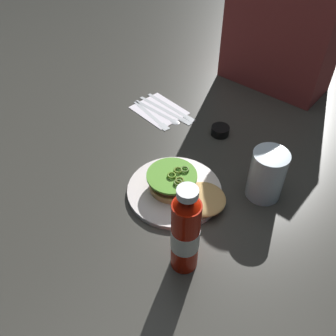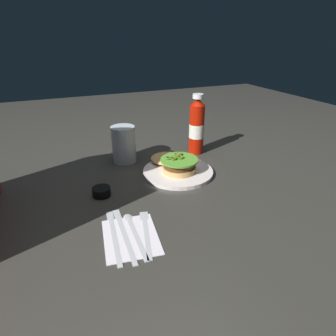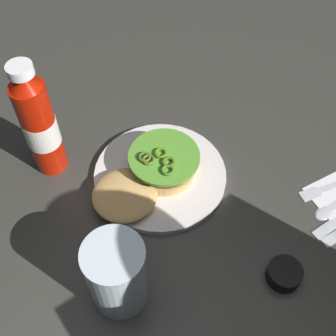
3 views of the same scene
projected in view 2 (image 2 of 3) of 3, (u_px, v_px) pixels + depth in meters
ground_plane at (155, 181)px, 0.95m from camera, size 3.00×3.00×0.00m
dinner_plate at (178, 172)px, 0.99m from camera, size 0.24×0.24×0.01m
burger_sandwich at (174, 162)px, 1.00m from camera, size 0.21×0.13×0.05m
ketchup_bottle at (197, 127)px, 1.12m from camera, size 0.06×0.06×0.24m
water_glass at (124, 144)px, 1.06m from camera, size 0.09×0.09×0.14m
condiment_cup at (101, 192)px, 0.86m from camera, size 0.06×0.06×0.03m
napkin at (131, 236)px, 0.69m from camera, size 0.18×0.15×0.00m
fork_utensil at (146, 228)px, 0.71m from camera, size 0.18×0.06×0.00m
spoon_utensil at (133, 227)px, 0.71m from camera, size 0.19×0.03×0.00m
steak_knife at (123, 230)px, 0.70m from camera, size 0.22×0.03×0.00m
butter_knife at (113, 231)px, 0.70m from camera, size 0.21×0.04×0.00m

